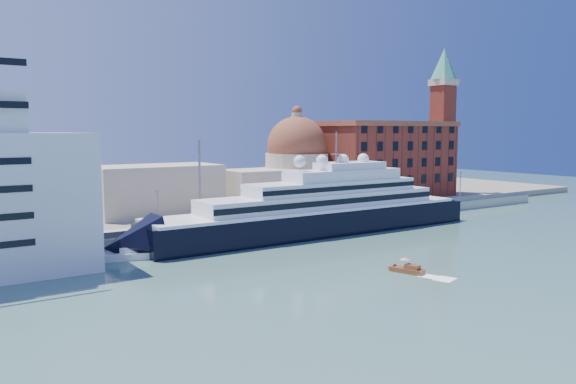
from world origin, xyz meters
TOP-DOWN VIEW (x-y plane):
  - ground at (0.00, 0.00)m, footprint 400.00×400.00m
  - quay at (0.00, 34.00)m, footprint 180.00×10.00m
  - land at (0.00, 75.00)m, footprint 260.00×72.00m
  - quay_fence at (0.00, 29.50)m, footprint 180.00×0.10m
  - superyacht at (-0.08, 23.00)m, footprint 86.70×12.02m
  - service_barge at (-40.20, 22.18)m, footprint 11.15×6.22m
  - water_taxi at (-5.47, -12.22)m, footprint 3.31×5.65m
  - warehouse at (52.00, 52.00)m, footprint 43.00×19.00m
  - campanile at (76.00, 52.00)m, footprint 8.40×8.40m
  - church at (6.39, 57.72)m, footprint 66.00×18.00m
  - lamp_posts at (-12.67, 32.27)m, footprint 120.80×2.40m

SIDE VIEW (x-z plane):
  - ground at x=0.00m, z-range 0.00..0.00m
  - water_taxi at x=-5.47m, z-range -0.66..1.89m
  - service_barge at x=-40.20m, z-range -0.51..1.88m
  - land at x=0.00m, z-range 0.00..2.00m
  - quay at x=0.00m, z-range 0.00..2.50m
  - quay_fence at x=0.00m, z-range 2.50..3.70m
  - superyacht at x=-0.08m, z-range -8.48..17.43m
  - lamp_posts at x=-12.67m, z-range 0.84..18.84m
  - church at x=6.39m, z-range -1.84..23.66m
  - warehouse at x=52.00m, z-range 2.16..25.41m
  - campanile at x=76.00m, z-range 5.26..52.26m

